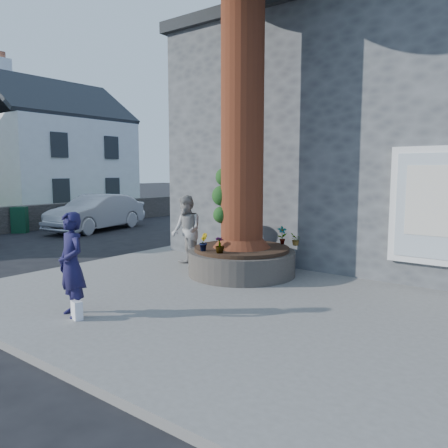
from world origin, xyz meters
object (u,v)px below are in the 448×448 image
Objects in this scene: planter at (242,261)px; man at (71,264)px; woman at (186,231)px; a_board_sign at (20,220)px; car_silver at (97,213)px.

man is (-0.51, -3.82, 0.51)m from planter.
man reaches higher than planter.
woman is at bearing -175.51° from planter.
woman is 1.67× the size of a_board_sign.
planter is at bearing 32.17° from woman.
man is 11.39m from a_board_sign.
woman is 0.38× the size of car_silver.
planter is 1.43× the size of man.
man is at bearing -97.61° from planter.
woman is at bearing 115.19° from man.
man is 11.06m from car_silver.
man is 1.61× the size of a_board_sign.
car_silver reaches higher than a_board_sign.
a_board_sign is at bearing -158.03° from woman.
woman is 8.31m from car_silver.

